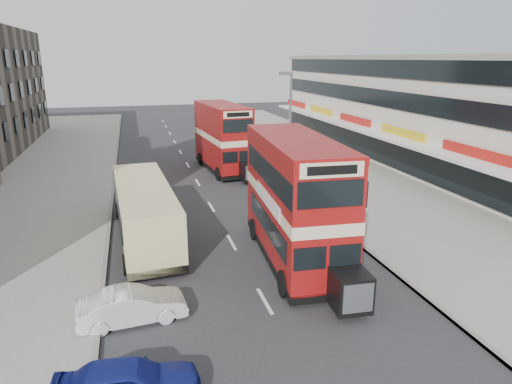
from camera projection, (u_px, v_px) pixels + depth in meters
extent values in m
plane|color=#28282B|center=(281.00, 330.00, 15.66)|extent=(160.00, 160.00, 0.00)
cube|color=#28282B|center=(198.00, 182.00, 34.14)|extent=(12.00, 90.00, 0.01)
cube|color=gray|center=(343.00, 171.00, 37.16)|extent=(12.00, 90.00, 0.15)
cube|color=gray|center=(24.00, 194.00, 31.09)|extent=(12.00, 90.00, 0.15)
cube|color=gray|center=(113.00, 187.00, 32.58)|extent=(0.20, 90.00, 0.16)
cube|color=gray|center=(275.00, 176.00, 35.67)|extent=(0.20, 90.00, 0.16)
cube|color=beige|center=(419.00, 112.00, 39.77)|extent=(8.00, 46.00, 9.00)
cube|color=black|center=(375.00, 146.00, 39.57)|extent=(0.10, 44.00, 2.40)
cube|color=gray|center=(424.00, 57.00, 38.46)|extent=(8.20, 46.20, 0.40)
cube|color=white|center=(367.00, 131.00, 38.96)|extent=(1.80, 44.00, 0.20)
cylinder|color=slate|center=(290.00, 130.00, 32.83)|extent=(0.16, 0.16, 8.00)
cube|color=slate|center=(286.00, 73.00, 31.58)|extent=(1.00, 0.20, 0.25)
cube|color=black|center=(294.00, 251.00, 21.08)|extent=(3.33, 8.89, 0.38)
cube|color=maroon|center=(294.00, 225.00, 20.71)|extent=(3.31, 8.89, 2.40)
cube|color=beige|center=(295.00, 197.00, 20.32)|extent=(3.36, 8.93, 0.49)
cube|color=maroon|center=(296.00, 168.00, 19.95)|extent=(3.31, 8.89, 2.29)
cube|color=maroon|center=(296.00, 141.00, 19.59)|extent=(3.34, 8.91, 0.27)
cube|color=black|center=(350.00, 290.00, 16.33)|extent=(1.40, 1.40, 1.42)
cube|color=black|center=(223.00, 166.00, 37.86)|extent=(3.38, 8.53, 0.36)
cube|color=maroon|center=(223.00, 151.00, 37.51)|extent=(3.36, 8.53, 2.29)
cube|color=beige|center=(222.00, 136.00, 37.14)|extent=(3.40, 8.57, 0.47)
cube|color=maroon|center=(222.00, 120.00, 36.78)|extent=(3.36, 8.53, 2.18)
cube|color=maroon|center=(222.00, 106.00, 36.44)|extent=(3.38, 8.55, 0.26)
cube|color=black|center=(249.00, 171.00, 33.63)|extent=(1.36, 1.36, 1.35)
cube|color=black|center=(146.00, 231.00, 23.46)|extent=(3.18, 10.29, 0.41)
cube|color=beige|center=(145.00, 210.00, 23.12)|extent=(3.16, 10.29, 2.64)
imported|color=navy|center=(127.00, 384.00, 12.09)|extent=(4.04, 1.89, 1.34)
imported|color=white|center=(132.00, 306.00, 15.99)|extent=(3.88, 1.65, 1.25)
imported|color=maroon|center=(288.00, 193.00, 29.50)|extent=(4.14, 1.83, 1.18)
imported|color=orange|center=(253.00, 164.00, 37.78)|extent=(4.01, 2.07, 1.08)
imported|color=gray|center=(333.00, 185.00, 29.17)|extent=(0.88, 0.77, 1.99)
imported|color=gray|center=(269.00, 141.00, 44.68)|extent=(1.23, 1.06, 1.98)
imported|color=gray|center=(248.00, 175.00, 34.83)|extent=(0.65, 1.58, 0.81)
imported|color=black|center=(248.00, 164.00, 34.60)|extent=(0.65, 0.45, 1.71)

